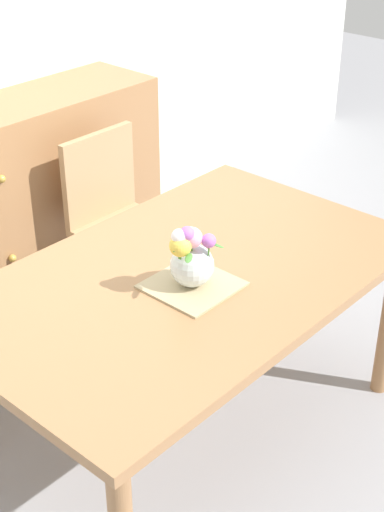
% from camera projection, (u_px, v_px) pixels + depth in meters
% --- Properties ---
extents(ground_plane, '(12.00, 12.00, 0.00)m').
position_uv_depth(ground_plane, '(187.00, 431.00, 3.08)').
color(ground_plane, '#939399').
extents(dining_table, '(1.67, 1.03, 0.75)m').
position_uv_depth(dining_table, '(187.00, 293.00, 2.74)').
color(dining_table, '#9E7047').
rests_on(dining_table, ground_plane).
extents(chair_right, '(0.42, 0.42, 0.90)m').
position_uv_depth(chair_right, '(117.00, 214.00, 3.60)').
color(chair_right, tan).
rests_on(chair_right, ground_plane).
extents(dresser, '(1.40, 0.47, 1.00)m').
position_uv_depth(dresser, '(30.00, 199.00, 3.79)').
color(dresser, '#9E7047').
rests_on(dresser, ground_plane).
extents(placemat, '(0.28, 0.28, 0.01)m').
position_uv_depth(placemat, '(192.00, 285.00, 2.62)').
color(placemat, tan).
rests_on(placemat, dining_table).
extents(flower_vase, '(0.19, 0.18, 0.24)m').
position_uv_depth(flower_vase, '(191.00, 258.00, 2.55)').
color(flower_vase, silver).
rests_on(flower_vase, placemat).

